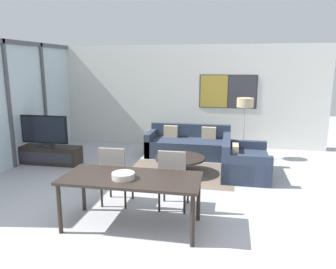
% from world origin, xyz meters
% --- Properties ---
extents(ground_plane, '(24.00, 24.00, 0.00)m').
position_xyz_m(ground_plane, '(0.00, 0.00, 0.00)').
color(ground_plane, '#B2B2B7').
extents(wall_back, '(7.81, 0.09, 2.80)m').
position_xyz_m(wall_back, '(0.04, 5.60, 1.41)').
color(wall_back, silver).
rests_on(wall_back, ground_plane).
extents(window_wall_left, '(0.07, 5.60, 2.80)m').
position_xyz_m(window_wall_left, '(-3.40, 2.80, 1.53)').
color(window_wall_left, silver).
rests_on(window_wall_left, ground_plane).
extents(area_rug, '(2.27, 1.68, 0.01)m').
position_xyz_m(area_rug, '(0.35, 3.09, 0.00)').
color(area_rug, '#706051').
rests_on(area_rug, ground_plane).
extents(tv_console, '(1.66, 0.44, 0.42)m').
position_xyz_m(tv_console, '(-2.83, 3.19, 0.21)').
color(tv_console, black).
rests_on(tv_console, ground_plane).
extents(television, '(1.15, 0.20, 0.72)m').
position_xyz_m(television, '(-2.83, 3.19, 0.78)').
color(television, '#2D2D33').
rests_on(television, tv_console).
extents(sofa_main, '(2.06, 0.95, 0.75)m').
position_xyz_m(sofa_main, '(0.35, 4.54, 0.26)').
color(sofa_main, '#2D384C').
rests_on(sofa_main, ground_plane).
extents(sofa_side, '(0.95, 1.38, 0.75)m').
position_xyz_m(sofa_side, '(1.63, 3.22, 0.26)').
color(sofa_side, '#2D384C').
rests_on(sofa_side, ground_plane).
extents(coffee_table, '(1.06, 1.06, 0.35)m').
position_xyz_m(coffee_table, '(0.35, 3.09, 0.27)').
color(coffee_table, black).
rests_on(coffee_table, ground_plane).
extents(dining_table, '(1.94, 0.86, 0.74)m').
position_xyz_m(dining_table, '(0.04, 0.65, 0.68)').
color(dining_table, black).
rests_on(dining_table, ground_plane).
extents(dining_chair_left, '(0.46, 0.46, 0.99)m').
position_xyz_m(dining_chair_left, '(-0.44, 1.30, 0.55)').
color(dining_chair_left, gray).
rests_on(dining_chair_left, ground_plane).
extents(dining_chair_centre, '(0.46, 0.46, 0.99)m').
position_xyz_m(dining_chair_centre, '(0.52, 1.30, 0.55)').
color(dining_chair_centre, gray).
rests_on(dining_chair_centre, ground_plane).
extents(fruit_bowl, '(0.32, 0.32, 0.09)m').
position_xyz_m(fruit_bowl, '(-0.04, 0.55, 0.79)').
color(fruit_bowl, '#B7B2A8').
rests_on(fruit_bowl, dining_table).
extents(floor_lamp, '(0.39, 0.39, 1.49)m').
position_xyz_m(floor_lamp, '(1.69, 4.45, 1.29)').
color(floor_lamp, '#2D2D33').
rests_on(floor_lamp, ground_plane).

